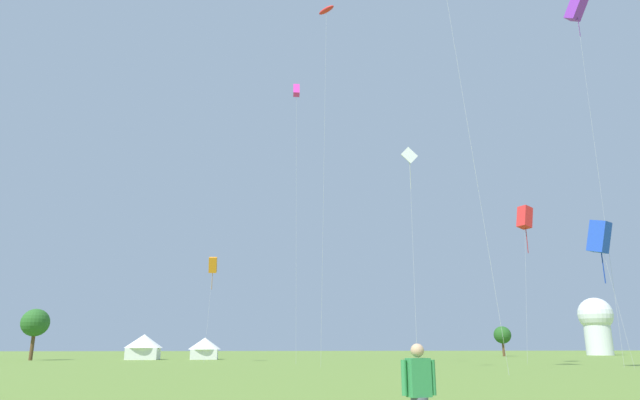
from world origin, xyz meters
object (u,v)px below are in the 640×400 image
Objects in this scene: kite_orange_box at (213,265)px; kite_white_diamond at (410,162)px; kite_purple_box at (576,8)px; kite_red_parafoil at (326,12)px; tree_distant_left at (502,335)px; kite_blue_box at (599,237)px; festival_tent_right at (144,346)px; observatory_dome at (596,323)px; tree_distant_right at (35,323)px; kite_magenta_box at (296,92)px; kite_red_box at (525,218)px; festival_tent_center at (205,347)px.

kite_white_diamond reaches higher than kite_orange_box.
kite_purple_box is 25.69m from kite_red_parafoil.
tree_distant_left is (31.77, 50.42, -12.88)m from kite_white_diamond.
kite_blue_box is 2.50× the size of festival_tent_right.
tree_distant_right is at bearing -165.17° from observatory_dome.
tree_distant_right is at bearing 139.92° from kite_white_diamond.
kite_red_parafoil reaches higher than kite_magenta_box.
kite_blue_box is 39.88m from kite_orange_box.
observatory_dome is (37.82, 56.63, -4.71)m from kite_blue_box.
kite_red_box is at bearing 108.23° from kite_purple_box.
kite_purple_box is 59.07m from festival_tent_center.
kite_orange_box is 2.74× the size of festival_tent_center.
tree_distant_right is at bearing 140.57° from kite_red_parafoil.
kite_magenta_box is at bearing -59.79° from festival_tent_center.
tree_distant_right is at bearing 154.83° from kite_orange_box.
festival_tent_center is at bearing 120.21° from kite_magenta_box.
kite_red_parafoil reaches higher than tree_distant_right.
kite_red_box is 42.81m from tree_distant_left.
festival_tent_center is at bearing 4.58° from tree_distant_right.
kite_magenta_box reaches higher than kite_white_diamond.
kite_red_box is 1.40× the size of kite_orange_box.
kite_purple_box reaches higher than kite_red_box.
tree_distant_right is (-55.44, 31.94, -6.24)m from kite_blue_box.
kite_red_box is 3.35× the size of festival_tent_right.
kite_magenta_box reaches higher than festival_tent_right.
festival_tent_center is (-34.63, 33.60, -9.19)m from kite_blue_box.
festival_tent_center is (-11.84, 28.51, -32.37)m from kite_red_parafoil.
kite_orange_box is 2.40× the size of festival_tent_right.
observatory_dome reaches higher than festival_tent_right.
festival_tent_right is 7.78m from festival_tent_center.
kite_white_diamond is at bearing -122.22° from tree_distant_left.
festival_tent_right is 13.42m from tree_distant_right.
kite_white_diamond is 41.40m from festival_tent_center.
kite_orange_box is 15.12m from festival_tent_center.
kite_magenta_box is at bearing -44.06° from festival_tent_right.
kite_magenta_box is 5.08× the size of tree_distant_right.
festival_tent_center is at bearing 135.86° from kite_blue_box.
kite_purple_box reaches higher than kite_white_diamond.
kite_blue_box is at bearing -38.40° from festival_tent_right.
kite_magenta_box is 29.34m from kite_red_box.
kite_purple_box is 27.20m from kite_white_diamond.
festival_tent_right is at bearing 7.28° from tree_distant_right.
kite_red_parafoil is (-25.54, 2.54, -1.21)m from kite_purple_box.
kite_purple_box is at bearing -34.52° from festival_tent_right.
kite_red_parafoil is at bearing -80.89° from kite_magenta_box.
observatory_dome is (72.46, 23.03, 4.48)m from festival_tent_center.
tree_distant_left is 72.71m from tree_distant_right.
kite_white_diamond reaches higher than kite_red_box.
kite_magenta_box is 2.59× the size of kite_blue_box.
kite_red_box is 3.25× the size of tree_distant_left.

